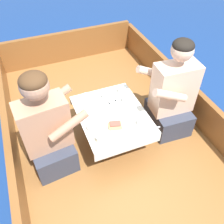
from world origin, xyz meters
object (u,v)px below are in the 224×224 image
person_port (47,131)px  sandwich (115,125)px  tin_can (99,139)px  coffee_cup_port (121,90)px  coffee_cup_starboard (141,123)px  person_starboard (172,97)px

person_port → sandwich: person_port is taller
person_port → tin_can: 0.45m
coffee_cup_port → tin_can: (-0.42, -0.52, -0.00)m
coffee_cup_starboard → person_port: bearing=167.1°
coffee_cup_starboard → person_starboard: bearing=23.2°
coffee_cup_starboard → tin_can: tin_can is taller
person_starboard → coffee_cup_port: size_ratio=10.93×
sandwich → coffee_cup_starboard: size_ratio=1.32×
sandwich → coffee_cup_starboard: (0.23, -0.05, -0.01)m
person_port → sandwich: bearing=-19.0°
coffee_cup_starboard → tin_can: 0.41m
coffee_cup_port → coffee_cup_starboard: bearing=-91.5°
person_port → coffee_cup_starboard: (0.80, -0.18, -0.03)m
person_port → person_starboard: size_ratio=0.99×
person_port → person_starboard: 1.22m
sandwich → coffee_cup_starboard: bearing=-12.6°
sandwich → coffee_cup_port: bearing=60.8°
sandwich → tin_can: bearing=-153.7°
person_starboard → coffee_cup_starboard: person_starboard is taller
person_port → person_starboard: person_starboard is taller
person_starboard → coffee_cup_starboard: 0.46m
sandwich → coffee_cup_port: size_ratio=1.42×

